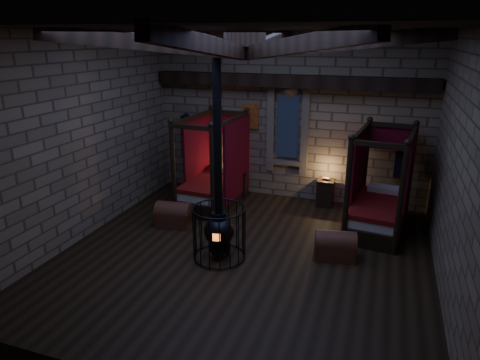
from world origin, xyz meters
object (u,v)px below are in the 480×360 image
(stove, at_px, (219,228))
(trunk_right, at_px, (335,246))
(bed_left, at_px, (214,182))
(bed_right, at_px, (379,205))
(trunk_left, at_px, (174,215))

(stove, bearing_deg, trunk_right, 7.91)
(bed_left, distance_m, bed_right, 4.03)
(bed_right, relative_size, trunk_left, 2.70)
(trunk_right, relative_size, stove, 0.21)
(bed_left, height_order, trunk_right, bed_left)
(bed_left, bearing_deg, bed_right, 0.06)
(bed_right, height_order, stove, stove)
(bed_left, relative_size, trunk_right, 2.65)
(trunk_left, distance_m, trunk_right, 3.65)
(trunk_left, relative_size, trunk_right, 0.98)
(trunk_right, bearing_deg, bed_right, 56.72)
(trunk_left, xyz_separation_m, stove, (1.53, -1.04, 0.37))
(bed_right, distance_m, trunk_right, 1.84)
(bed_right, distance_m, trunk_left, 4.57)
(bed_right, xyz_separation_m, stove, (-2.82, -2.40, 0.08))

